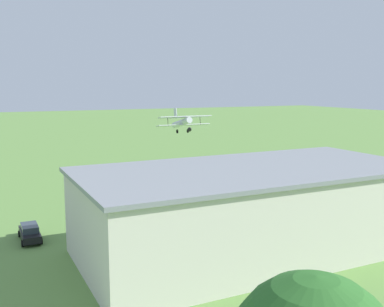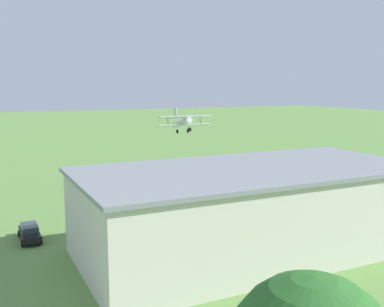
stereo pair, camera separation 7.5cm
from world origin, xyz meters
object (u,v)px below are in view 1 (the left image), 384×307
Objects in this scene: biplane at (182,122)px; person_walking_on_apron at (245,192)px; car_black at (30,232)px; hangar at (251,209)px; person_at_fence_line at (106,212)px.

person_walking_on_apron is at bearing 94.02° from biplane.
biplane is 1.96× the size of car_black.
car_black is at bearing -31.87° from hangar.
biplane reaches higher than person_at_fence_line.
person_at_fence_line is at bearing 5.09° from person_walking_on_apron.
hangar reaches higher than person_at_fence_line.
person_at_fence_line reaches higher than person_walking_on_apron.
person_walking_on_apron is at bearing -168.93° from car_black.
person_walking_on_apron is (-9.65, -16.65, -3.07)m from hangar.
person_walking_on_apron is at bearing -174.91° from person_at_fence_line.
person_at_fence_line is at bearing -156.24° from car_black.
car_black is 2.58× the size of person_at_fence_line.
person_at_fence_line is 1.12× the size of person_walking_on_apron.
person_at_fence_line is (-8.41, -3.70, 0.07)m from car_black.
person_walking_on_apron reaches higher than car_black.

